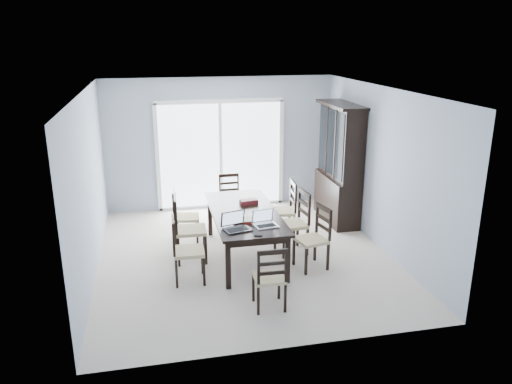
{
  "coord_description": "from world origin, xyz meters",
  "views": [
    {
      "loc": [
        -1.35,
        -7.14,
        3.35
      ],
      "look_at": [
        0.19,
        0.0,
        1.05
      ],
      "focal_mm": 35.0,
      "sensor_mm": 36.0,
      "label": 1
    }
  ],
  "objects_px": {
    "chair_end_near": "(271,272)",
    "chair_left_far": "(181,210)",
    "china_hutch": "(339,165)",
    "chair_right_mid": "(297,215)",
    "chair_left_near": "(182,243)",
    "laptop_dark": "(237,226)",
    "chair_right_near": "(317,231)",
    "chair_end_far": "(230,193)",
    "dining_table": "(244,216)",
    "chair_left_mid": "(184,222)",
    "cell_phone": "(258,235)",
    "laptop_silver": "(266,223)",
    "game_box": "(249,202)",
    "hot_tub": "(174,172)",
    "chair_right_far": "(287,203)"
  },
  "relations": [
    {
      "from": "chair_left_near",
      "to": "chair_end_near",
      "type": "relative_size",
      "value": 1.1
    },
    {
      "from": "chair_left_far",
      "to": "cell_phone",
      "type": "distance_m",
      "value": 2.05
    },
    {
      "from": "chair_end_far",
      "to": "laptop_silver",
      "type": "height_order",
      "value": "chair_end_far"
    },
    {
      "from": "chair_right_near",
      "to": "chair_right_mid",
      "type": "xyz_separation_m",
      "value": [
        -0.13,
        0.59,
        0.04
      ]
    },
    {
      "from": "chair_end_near",
      "to": "chair_end_far",
      "type": "xyz_separation_m",
      "value": [
        0.03,
        3.31,
        0.01
      ]
    },
    {
      "from": "chair_left_far",
      "to": "china_hutch",
      "type": "bearing_deg",
      "value": 106.88
    },
    {
      "from": "chair_end_near",
      "to": "chair_left_far",
      "type": "bearing_deg",
      "value": 112.15
    },
    {
      "from": "chair_left_far",
      "to": "laptop_dark",
      "type": "distance_m",
      "value": 1.72
    },
    {
      "from": "chair_left_near",
      "to": "laptop_silver",
      "type": "xyz_separation_m",
      "value": [
        1.2,
        -0.04,
        0.22
      ]
    },
    {
      "from": "china_hutch",
      "to": "chair_right_far",
      "type": "bearing_deg",
      "value": -152.24
    },
    {
      "from": "hot_tub",
      "to": "chair_left_far",
      "type": "bearing_deg",
      "value": -90.8
    },
    {
      "from": "china_hutch",
      "to": "chair_right_mid",
      "type": "relative_size",
      "value": 1.87
    },
    {
      "from": "dining_table",
      "to": "chair_right_near",
      "type": "relative_size",
      "value": 2.01
    },
    {
      "from": "chair_right_mid",
      "to": "cell_phone",
      "type": "bearing_deg",
      "value": 133.27
    },
    {
      "from": "chair_left_far",
      "to": "hot_tub",
      "type": "bearing_deg",
      "value": -172.35
    },
    {
      "from": "chair_left_far",
      "to": "chair_end_near",
      "type": "bearing_deg",
      "value": 29.06
    },
    {
      "from": "chair_left_near",
      "to": "laptop_silver",
      "type": "bearing_deg",
      "value": 90.73
    },
    {
      "from": "dining_table",
      "to": "chair_left_near",
      "type": "relative_size",
      "value": 1.98
    },
    {
      "from": "chair_left_far",
      "to": "chair_right_near",
      "type": "bearing_deg",
      "value": 62.12
    },
    {
      "from": "dining_table",
      "to": "chair_end_near",
      "type": "bearing_deg",
      "value": -89.59
    },
    {
      "from": "game_box",
      "to": "hot_tub",
      "type": "distance_m",
      "value": 3.47
    },
    {
      "from": "chair_end_near",
      "to": "chair_end_far",
      "type": "distance_m",
      "value": 3.31
    },
    {
      "from": "cell_phone",
      "to": "chair_end_near",
      "type": "bearing_deg",
      "value": -76.03
    },
    {
      "from": "chair_left_near",
      "to": "chair_left_far",
      "type": "xyz_separation_m",
      "value": [
        0.09,
        1.47,
        -0.04
      ]
    },
    {
      "from": "chair_left_mid",
      "to": "game_box",
      "type": "height_order",
      "value": "chair_left_mid"
    },
    {
      "from": "chair_right_near",
      "to": "chair_end_far",
      "type": "height_order",
      "value": "chair_right_near"
    },
    {
      "from": "chair_end_near",
      "to": "game_box",
      "type": "bearing_deg",
      "value": 87.92
    },
    {
      "from": "chair_left_near",
      "to": "hot_tub",
      "type": "bearing_deg",
      "value": -179.28
    },
    {
      "from": "chair_end_far",
      "to": "chair_left_near",
      "type": "bearing_deg",
      "value": 64.78
    },
    {
      "from": "china_hutch",
      "to": "laptop_dark",
      "type": "distance_m",
      "value": 3.03
    },
    {
      "from": "dining_table",
      "to": "chair_left_mid",
      "type": "distance_m",
      "value": 0.93
    },
    {
      "from": "chair_end_far",
      "to": "cell_phone",
      "type": "xyz_separation_m",
      "value": [
        -0.04,
        -2.64,
        0.21
      ]
    },
    {
      "from": "laptop_dark",
      "to": "laptop_silver",
      "type": "distance_m",
      "value": 0.43
    },
    {
      "from": "laptop_dark",
      "to": "chair_left_near",
      "type": "bearing_deg",
      "value": 158.03
    },
    {
      "from": "chair_right_mid",
      "to": "chair_left_near",
      "type": "bearing_deg",
      "value": 103.08
    },
    {
      "from": "chair_end_far",
      "to": "cell_phone",
      "type": "bearing_deg",
      "value": 88.67
    },
    {
      "from": "china_hutch",
      "to": "chair_left_mid",
      "type": "bearing_deg",
      "value": -157.81
    },
    {
      "from": "chair_left_mid",
      "to": "chair_right_near",
      "type": "bearing_deg",
      "value": 73.99
    },
    {
      "from": "chair_end_far",
      "to": "hot_tub",
      "type": "xyz_separation_m",
      "value": [
        -0.92,
        2.01,
        -0.07
      ]
    },
    {
      "from": "chair_left_near",
      "to": "chair_left_mid",
      "type": "height_order",
      "value": "chair_left_mid"
    },
    {
      "from": "chair_end_far",
      "to": "chair_right_near",
      "type": "bearing_deg",
      "value": 112.52
    },
    {
      "from": "chair_left_near",
      "to": "chair_right_far",
      "type": "distance_m",
      "value": 2.27
    },
    {
      "from": "dining_table",
      "to": "laptop_dark",
      "type": "bearing_deg",
      "value": -107.93
    },
    {
      "from": "chair_right_mid",
      "to": "chair_end_near",
      "type": "height_order",
      "value": "chair_right_mid"
    },
    {
      "from": "chair_left_near",
      "to": "chair_end_near",
      "type": "xyz_separation_m",
      "value": [
        1.02,
        -1.02,
        -0.05
      ]
    },
    {
      "from": "dining_table",
      "to": "laptop_silver",
      "type": "relative_size",
      "value": 6.19
    },
    {
      "from": "chair_end_near",
      "to": "laptop_silver",
      "type": "distance_m",
      "value": 1.04
    },
    {
      "from": "chair_left_mid",
      "to": "cell_phone",
      "type": "relative_size",
      "value": 10.8
    },
    {
      "from": "chair_right_far",
      "to": "cell_phone",
      "type": "distance_m",
      "value": 1.85
    },
    {
      "from": "chair_left_near",
      "to": "laptop_dark",
      "type": "bearing_deg",
      "value": 85.55
    }
  ]
}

